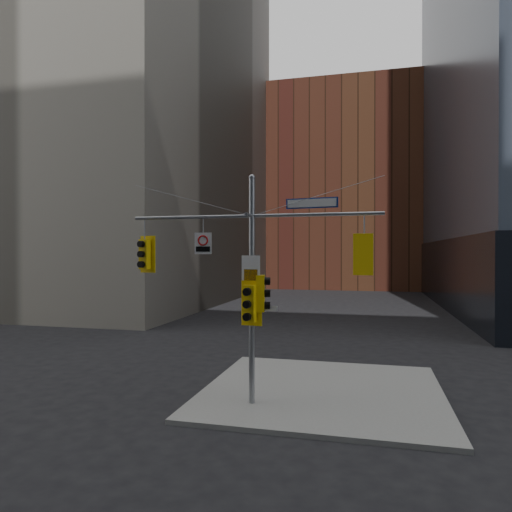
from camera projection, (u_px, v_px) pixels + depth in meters
The scene contains 13 objects.
ground at pixel (233, 432), 12.32m from camera, with size 160.00×160.00×0.00m, color black.
sidewalk_corner at pixel (322, 391), 15.72m from camera, with size 8.00×8.00×0.15m, color gray.
brick_midrise at pixel (345, 192), 68.50m from camera, with size 26.00×20.00×28.00m, color brown.
signal_assembly at pixel (252, 267), 14.23m from camera, with size 8.00×0.80×7.30m.
traffic_light_west_arm at pixel (145, 254), 15.13m from camera, with size 0.59×0.52×1.24m.
traffic_light_east_arm at pixel (364, 254), 13.40m from camera, with size 0.58×0.51×1.22m.
traffic_light_pole_side at pixel (262, 293), 14.17m from camera, with size 0.48×0.40×1.14m.
traffic_light_pole_front at pixel (250, 304), 13.98m from camera, with size 0.67×0.56×1.41m.
street_sign_blade at pixel (312, 203), 13.77m from camera, with size 1.60×0.24×0.31m.
regulatory_sign_arm at pixel (203, 243), 14.60m from camera, with size 0.55×0.11×0.69m.
regulatory_sign_pole at pixel (251, 269), 14.12m from camera, with size 0.59×0.08×0.78m.
street_blade_ew at pixel (266, 308), 14.14m from camera, with size 0.73×0.04×0.15m.
street_blade_ns at pixel (255, 320), 14.68m from camera, with size 0.07×0.75×0.15m.
Camera 1 is at (3.59, -11.78, 4.84)m, focal length 32.00 mm.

